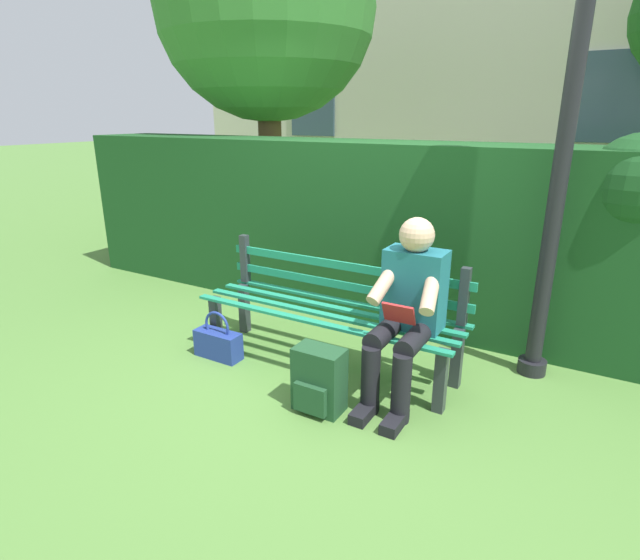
% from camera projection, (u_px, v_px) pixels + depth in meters
% --- Properties ---
extents(ground, '(60.00, 60.00, 0.00)m').
position_uv_depth(ground, '(327.00, 365.00, 3.72)').
color(ground, '#517F38').
extents(park_bench, '(1.97, 0.51, 0.83)m').
position_uv_depth(park_bench, '(331.00, 309.00, 3.65)').
color(park_bench, '#2D3338').
rests_on(park_bench, ground).
extents(person_seated, '(0.44, 0.73, 1.17)m').
position_uv_depth(person_seated, '(407.00, 307.00, 3.14)').
color(person_seated, '#1E6672').
rests_on(person_seated, ground).
extents(hedge_backdrop, '(6.59, 0.85, 1.66)m').
position_uv_depth(hedge_backdrop, '(378.00, 226.00, 4.55)').
color(hedge_backdrop, '#19471E').
rests_on(hedge_backdrop, ground).
extents(tree, '(2.65, 2.53, 4.20)m').
position_uv_depth(tree, '(262.00, 15.00, 5.86)').
color(tree, brown).
rests_on(tree, ground).
extents(building_facade, '(9.64, 3.01, 7.09)m').
position_uv_depth(building_facade, '(475.00, 6.00, 8.72)').
color(building_facade, beige).
rests_on(building_facade, ground).
extents(backpack, '(0.31, 0.26, 0.42)m').
position_uv_depth(backpack, '(319.00, 380.00, 3.10)').
color(backpack, '#1E4728').
rests_on(backpack, ground).
extents(handbag, '(0.37, 0.14, 0.37)m').
position_uv_depth(handbag, '(218.00, 343.00, 3.80)').
color(handbag, navy).
rests_on(handbag, ground).
extents(lamp_post, '(0.27, 0.27, 3.09)m').
position_uv_depth(lamp_post, '(572.00, 96.00, 3.03)').
color(lamp_post, black).
rests_on(lamp_post, ground).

